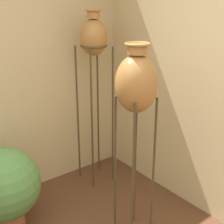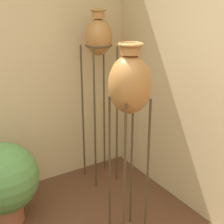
# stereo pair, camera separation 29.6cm
# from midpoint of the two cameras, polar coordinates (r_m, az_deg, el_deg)

# --- Properties ---
(vase_stand_tall) EXTENTS (0.30, 0.30, 1.92)m
(vase_stand_tall) POSITION_cam_midpoint_polar(r_m,az_deg,el_deg) (3.28, 0.18, 12.57)
(vase_stand_tall) COLOR #473823
(vase_stand_tall) RESTS_ON ground_plane
(vase_stand_medium) EXTENTS (0.34, 0.34, 1.72)m
(vase_stand_medium) POSITION_cam_midpoint_polar(r_m,az_deg,el_deg) (2.40, 6.86, 4.55)
(vase_stand_medium) COLOR #473823
(vase_stand_medium) RESTS_ON ground_plane
(potted_plant) EXTENTS (0.66, 0.66, 0.80)m
(potted_plant) POSITION_cam_midpoint_polar(r_m,az_deg,el_deg) (3.05, -16.59, -11.97)
(potted_plant) COLOR #B26647
(potted_plant) RESTS_ON ground_plane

